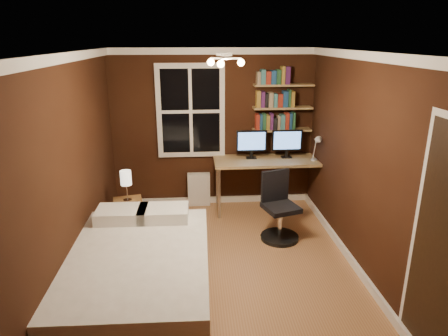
{
  "coord_description": "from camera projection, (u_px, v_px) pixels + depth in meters",
  "views": [
    {
      "loc": [
        -0.32,
        -4.13,
        2.63
      ],
      "look_at": [
        0.04,
        0.45,
        1.13
      ],
      "focal_mm": 32.0,
      "sensor_mm": 36.0,
      "label": 1
    }
  ],
  "objects": [
    {
      "name": "floor",
      "position": [
        223.0,
        270.0,
        4.75
      ],
      "size": [
        4.2,
        4.2,
        0.0
      ],
      "primitive_type": "plane",
      "color": "#96603C",
      "rests_on": "ground"
    },
    {
      "name": "wall_back",
      "position": [
        213.0,
        129.0,
        6.36
      ],
      "size": [
        3.2,
        0.04,
        2.5
      ],
      "primitive_type": "cube",
      "color": "black",
      "rests_on": "ground"
    },
    {
      "name": "wall_left",
      "position": [
        74.0,
        174.0,
        4.25
      ],
      "size": [
        0.04,
        4.2,
        2.5
      ],
      "primitive_type": "cube",
      "color": "black",
      "rests_on": "ground"
    },
    {
      "name": "wall_right",
      "position": [
        365.0,
        167.0,
        4.48
      ],
      "size": [
        0.04,
        4.2,
        2.5
      ],
      "primitive_type": "cube",
      "color": "black",
      "rests_on": "ground"
    },
    {
      "name": "ceiling",
      "position": [
        223.0,
        52.0,
        3.98
      ],
      "size": [
        3.2,
        4.2,
        0.02
      ],
      "primitive_type": "cube",
      "color": "white",
      "rests_on": "wall_back"
    },
    {
      "name": "window",
      "position": [
        191.0,
        111.0,
        6.2
      ],
      "size": [
        1.06,
        0.06,
        1.46
      ],
      "primitive_type": "cube",
      "color": "white",
      "rests_on": "wall_back"
    },
    {
      "name": "door",
      "position": [
        443.0,
        256.0,
        3.08
      ],
      "size": [
        0.03,
        0.82,
        2.05
      ],
      "primitive_type": null,
      "color": "black",
      "rests_on": "ground"
    },
    {
      "name": "ceiling_fixture",
      "position": [
        224.0,
        63.0,
        3.91
      ],
      "size": [
        0.44,
        0.44,
        0.18
      ],
      "primitive_type": null,
      "color": "beige",
      "rests_on": "ceiling"
    },
    {
      "name": "bookshelf_lower",
      "position": [
        282.0,
        130.0,
        6.32
      ],
      "size": [
        0.92,
        0.22,
        0.03
      ],
      "primitive_type": "cube",
      "color": "#987849",
      "rests_on": "wall_back"
    },
    {
      "name": "books_row_lower",
      "position": [
        282.0,
        122.0,
        6.28
      ],
      "size": [
        0.66,
        0.16,
        0.23
      ],
      "primitive_type": null,
      "color": "maroon",
      "rests_on": "bookshelf_lower"
    },
    {
      "name": "bookshelf_middle",
      "position": [
        283.0,
        108.0,
        6.21
      ],
      "size": [
        0.92,
        0.22,
        0.03
      ],
      "primitive_type": "cube",
      "color": "#987849",
      "rests_on": "wall_back"
    },
    {
      "name": "books_row_middle",
      "position": [
        283.0,
        99.0,
        6.17
      ],
      "size": [
        0.54,
        0.16,
        0.23
      ],
      "primitive_type": null,
      "color": "navy",
      "rests_on": "bookshelf_middle"
    },
    {
      "name": "bookshelf_upper",
      "position": [
        284.0,
        85.0,
        6.11
      ],
      "size": [
        0.92,
        0.22,
        0.03
      ],
      "primitive_type": "cube",
      "color": "#987849",
      "rests_on": "wall_back"
    },
    {
      "name": "books_row_upper",
      "position": [
        284.0,
        76.0,
        6.07
      ],
      "size": [
        0.42,
        0.16,
        0.23
      ],
      "primitive_type": null,
      "color": "#22502E",
      "rests_on": "bookshelf_upper"
    },
    {
      "name": "bed",
      "position": [
        135.0,
        274.0,
        4.12
      ],
      "size": [
        1.56,
        2.13,
        0.71
      ],
      "rotation": [
        0.0,
        0.0,
        -0.02
      ],
      "color": "brown",
      "rests_on": "ground"
    },
    {
      "name": "nightstand",
      "position": [
        129.0,
        217.0,
        5.61
      ],
      "size": [
        0.46,
        0.46,
        0.49
      ],
      "primitive_type": "cube",
      "rotation": [
        0.0,
        0.0,
        0.19
      ],
      "color": "brown",
      "rests_on": "ground"
    },
    {
      "name": "bedside_lamp",
      "position": [
        126.0,
        186.0,
        5.47
      ],
      "size": [
        0.15,
        0.15,
        0.44
      ],
      "primitive_type": null,
      "color": "beige",
      "rests_on": "nightstand"
    },
    {
      "name": "radiator",
      "position": [
        199.0,
        189.0,
        6.54
      ],
      "size": [
        0.36,
        0.13,
        0.54
      ],
      "primitive_type": "cube",
      "color": "silver",
      "rests_on": "ground"
    },
    {
      "name": "desk",
      "position": [
        270.0,
        163.0,
        6.24
      ],
      "size": [
        1.75,
        0.66,
        0.83
      ],
      "color": "#987849",
      "rests_on": "ground"
    },
    {
      "name": "monitor_left",
      "position": [
        251.0,
        144.0,
        6.21
      ],
      "size": [
        0.48,
        0.12,
        0.45
      ],
      "primitive_type": null,
      "color": "black",
      "rests_on": "desk"
    },
    {
      "name": "monitor_right",
      "position": [
        287.0,
        144.0,
        6.25
      ],
      "size": [
        0.48,
        0.12,
        0.45
      ],
      "primitive_type": null,
      "color": "black",
      "rests_on": "desk"
    },
    {
      "name": "desk_lamp",
      "position": [
        316.0,
        148.0,
        6.03
      ],
      "size": [
        0.14,
        0.32,
        0.44
      ],
      "primitive_type": null,
      "color": "silver",
      "rests_on": "desk"
    },
    {
      "name": "office_chair",
      "position": [
        279.0,
        214.0,
        5.43
      ],
      "size": [
        0.53,
        0.53,
        0.94
      ],
      "rotation": [
        0.0,
        0.0,
        0.3
      ],
      "color": "black",
      "rests_on": "ground"
    }
  ]
}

